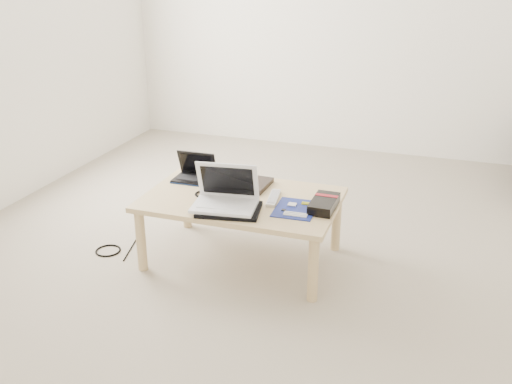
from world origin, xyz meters
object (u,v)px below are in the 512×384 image
(netbook, at_px, (195,174))
(white_laptop, at_px, (226,197))
(gpu_box, at_px, (324,204))
(coffee_table, at_px, (242,205))

(netbook, relative_size, white_laptop, 0.67)
(netbook, height_order, white_laptop, white_laptop)
(gpu_box, bearing_deg, white_laptop, -160.96)
(coffee_table, bearing_deg, white_laptop, -98.36)
(white_laptop, relative_size, gpu_box, 1.43)
(netbook, bearing_deg, coffee_table, -24.86)
(coffee_table, height_order, netbook, netbook)
(coffee_table, relative_size, gpu_box, 4.29)
(gpu_box, bearing_deg, coffee_table, 179.47)
(white_laptop, xyz_separation_m, gpu_box, (0.51, 0.17, -0.04))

